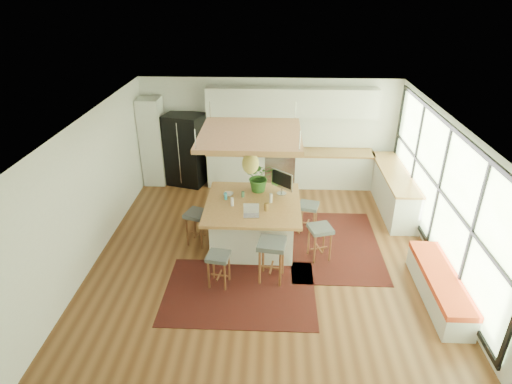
{
  "coord_description": "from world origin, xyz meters",
  "views": [
    {
      "loc": [
        0.13,
        -6.99,
        4.89
      ],
      "look_at": [
        -0.2,
        0.5,
        1.1
      ],
      "focal_mm": 29.95,
      "sensor_mm": 36.0,
      "label": 1
    }
  ],
  "objects_px": {
    "island": "(253,223)",
    "stool_right_back": "(308,217)",
    "fridge": "(186,150)",
    "microwave": "(220,144)",
    "laptop": "(251,210)",
    "monitor": "(282,182)",
    "stool_right_front": "(319,242)",
    "stool_near_right": "(271,263)",
    "stool_left_side": "(198,228)",
    "island_plant": "(259,180)",
    "stool_near_left": "(219,268)"
  },
  "relations": [
    {
      "from": "stool_near_left",
      "to": "island_plant",
      "type": "distance_m",
      "value": 2.16
    },
    {
      "from": "stool_right_back",
      "to": "island",
      "type": "bearing_deg",
      "value": -157.18
    },
    {
      "from": "island_plant",
      "to": "stool_right_back",
      "type": "bearing_deg",
      "value": -3.17
    },
    {
      "from": "stool_right_back",
      "to": "island_plant",
      "type": "distance_m",
      "value": 1.32
    },
    {
      "from": "stool_right_front",
      "to": "monitor",
      "type": "height_order",
      "value": "monitor"
    },
    {
      "from": "stool_near_right",
      "to": "island_plant",
      "type": "height_order",
      "value": "island_plant"
    },
    {
      "from": "stool_near_left",
      "to": "stool_right_front",
      "type": "bearing_deg",
      "value": 25.97
    },
    {
      "from": "stool_near_right",
      "to": "laptop",
      "type": "bearing_deg",
      "value": 121.17
    },
    {
      "from": "stool_right_front",
      "to": "island_plant",
      "type": "bearing_deg",
      "value": 139.81
    },
    {
      "from": "stool_left_side",
      "to": "island_plant",
      "type": "relative_size",
      "value": 1.13
    },
    {
      "from": "fridge",
      "to": "stool_left_side",
      "type": "xyz_separation_m",
      "value": [
        0.75,
        -2.86,
        -0.57
      ]
    },
    {
      "from": "stool_left_side",
      "to": "stool_right_back",
      "type": "bearing_deg",
      "value": 13.35
    },
    {
      "from": "microwave",
      "to": "island_plant",
      "type": "xyz_separation_m",
      "value": [
        1.08,
        -2.24,
        0.07
      ]
    },
    {
      "from": "laptop",
      "to": "monitor",
      "type": "xyz_separation_m",
      "value": [
        0.57,
        0.93,
        0.14
      ]
    },
    {
      "from": "island",
      "to": "stool_right_back",
      "type": "xyz_separation_m",
      "value": [
        1.14,
        0.48,
        -0.11
      ]
    },
    {
      "from": "microwave",
      "to": "island",
      "type": "bearing_deg",
      "value": -71.93
    },
    {
      "from": "stool_right_back",
      "to": "stool_near_right",
      "type": "bearing_deg",
      "value": -114.59
    },
    {
      "from": "stool_near_right",
      "to": "stool_left_side",
      "type": "height_order",
      "value": "stool_near_right"
    },
    {
      "from": "stool_left_side",
      "to": "monitor",
      "type": "xyz_separation_m",
      "value": [
        1.68,
        0.47,
        0.83
      ]
    },
    {
      "from": "stool_near_left",
      "to": "island_plant",
      "type": "relative_size",
      "value": 1.0
    },
    {
      "from": "stool_right_back",
      "to": "stool_near_left",
      "type": "bearing_deg",
      "value": -132.23
    },
    {
      "from": "fridge",
      "to": "stool_right_front",
      "type": "bearing_deg",
      "value": -30.41
    },
    {
      "from": "stool_left_side",
      "to": "monitor",
      "type": "distance_m",
      "value": 1.93
    },
    {
      "from": "stool_left_side",
      "to": "microwave",
      "type": "bearing_deg",
      "value": 87.07
    },
    {
      "from": "stool_left_side",
      "to": "laptop",
      "type": "height_order",
      "value": "laptop"
    },
    {
      "from": "stool_left_side",
      "to": "island_plant",
      "type": "distance_m",
      "value": 1.59
    },
    {
      "from": "microwave",
      "to": "fridge",
      "type": "bearing_deg",
      "value": 176.4
    },
    {
      "from": "fridge",
      "to": "stool_left_side",
      "type": "relative_size",
      "value": 2.58
    },
    {
      "from": "laptop",
      "to": "microwave",
      "type": "height_order",
      "value": "microwave"
    },
    {
      "from": "stool_right_back",
      "to": "stool_left_side",
      "type": "xyz_separation_m",
      "value": [
        -2.25,
        -0.53,
        0.0
      ]
    },
    {
      "from": "island",
      "to": "stool_right_back",
      "type": "distance_m",
      "value": 1.24
    },
    {
      "from": "island",
      "to": "stool_right_front",
      "type": "relative_size",
      "value": 2.65
    },
    {
      "from": "island",
      "to": "stool_near_left",
      "type": "height_order",
      "value": "island"
    },
    {
      "from": "island",
      "to": "stool_near_left",
      "type": "relative_size",
      "value": 2.9
    },
    {
      "from": "stool_near_right",
      "to": "stool_right_front",
      "type": "height_order",
      "value": "stool_near_right"
    },
    {
      "from": "stool_near_left",
      "to": "microwave",
      "type": "bearing_deg",
      "value": 96.06
    },
    {
      "from": "stool_near_right",
      "to": "stool_left_side",
      "type": "distance_m",
      "value": 1.86
    },
    {
      "from": "stool_right_front",
      "to": "laptop",
      "type": "xyz_separation_m",
      "value": [
        -1.3,
        -0.05,
        0.7
      ]
    },
    {
      "from": "stool_near_left",
      "to": "stool_left_side",
      "type": "bearing_deg",
      "value": 114.12
    },
    {
      "from": "stool_near_right",
      "to": "monitor",
      "type": "xyz_separation_m",
      "value": [
        0.18,
        1.57,
        0.83
      ]
    },
    {
      "from": "stool_near_left",
      "to": "stool_near_right",
      "type": "xyz_separation_m",
      "value": [
        0.92,
        0.19,
        0.0
      ]
    },
    {
      "from": "fridge",
      "to": "monitor",
      "type": "height_order",
      "value": "fridge"
    },
    {
      "from": "fridge",
      "to": "microwave",
      "type": "distance_m",
      "value": 0.92
    },
    {
      "from": "island",
      "to": "stool_right_back",
      "type": "relative_size",
      "value": 2.78
    },
    {
      "from": "stool_right_front",
      "to": "microwave",
      "type": "distance_m",
      "value": 4.02
    },
    {
      "from": "stool_right_back",
      "to": "laptop",
      "type": "height_order",
      "value": "laptop"
    },
    {
      "from": "microwave",
      "to": "monitor",
      "type": "bearing_deg",
      "value": -58.21
    },
    {
      "from": "island",
      "to": "monitor",
      "type": "relative_size",
      "value": 3.36
    },
    {
      "from": "fridge",
      "to": "microwave",
      "type": "xyz_separation_m",
      "value": [
        0.9,
        -0.04,
        0.18
      ]
    },
    {
      "from": "stool_near_right",
      "to": "island_plant",
      "type": "bearing_deg",
      "value": 99.3
    }
  ]
}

